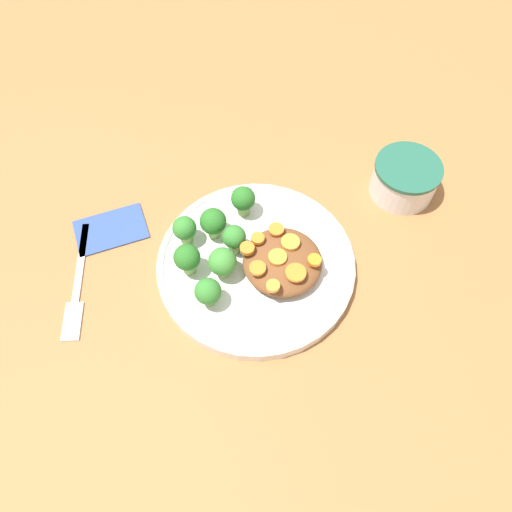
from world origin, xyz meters
TOP-DOWN VIEW (x-y plane):
  - ground_plane at (0.00, 0.00)m, footprint 4.00×4.00m
  - plate at (0.00, 0.00)m, footprint 0.28×0.28m
  - dip_bowl at (-0.27, 0.02)m, footprint 0.10×0.10m
  - stew_mound at (-0.02, 0.03)m, footprint 0.11×0.11m
  - broccoli_floret_0 at (0.01, -0.03)m, footprint 0.03×0.03m
  - broccoli_floret_1 at (0.02, -0.07)m, footprint 0.04×0.04m
  - broccoli_floret_2 at (0.08, -0.04)m, footprint 0.04×0.04m
  - broccoli_floret_3 at (-0.04, -0.08)m, footprint 0.04×0.04m
  - broccoli_floret_4 at (0.09, 0.01)m, footprint 0.04×0.04m
  - broccoli_floret_5 at (0.05, -0.01)m, footprint 0.04×0.04m
  - broccoli_floret_6 at (0.06, -0.09)m, footprint 0.03×0.03m
  - carrot_slice_0 at (0.02, 0.06)m, footprint 0.02×0.02m
  - carrot_slice_1 at (-0.01, 0.03)m, footprint 0.03×0.03m
  - carrot_slice_2 at (0.02, 0.03)m, footprint 0.02×0.02m
  - carrot_slice_3 at (-0.04, 0.02)m, footprint 0.03×0.03m
  - carrot_slice_4 at (-0.02, 0.06)m, footprint 0.03×0.03m
  - carrot_slice_5 at (-0.01, -0.01)m, footprint 0.02×0.02m
  - carrot_slice_6 at (-0.05, 0.06)m, footprint 0.02×0.02m
  - carrot_slice_7 at (0.01, -0.01)m, footprint 0.02×0.02m
  - carrot_slice_8 at (-0.04, -0.01)m, footprint 0.02×0.02m
  - fork at (0.22, -0.12)m, footprint 0.12×0.17m
  - napkin at (0.14, -0.18)m, footprint 0.12×0.09m

SIDE VIEW (x-z plane):
  - ground_plane at x=0.00m, z-range 0.00..0.00m
  - fork at x=0.22m, z-range 0.00..0.01m
  - napkin at x=0.14m, z-range 0.00..0.01m
  - plate at x=0.00m, z-range 0.00..0.02m
  - dip_bowl at x=-0.27m, z-range 0.00..0.06m
  - stew_mound at x=-0.02m, z-range 0.02..0.05m
  - broccoli_floret_6 at x=0.06m, z-range 0.02..0.07m
  - broccoli_floret_0 at x=0.01m, z-range 0.02..0.07m
  - broccoli_floret_3 at x=-0.04m, z-range 0.02..0.07m
  - broccoli_floret_1 at x=0.02m, z-range 0.02..0.07m
  - broccoli_floret_4 at x=0.09m, z-range 0.02..0.07m
  - broccoli_floret_5 at x=0.05m, z-range 0.02..0.08m
  - broccoli_floret_2 at x=0.08m, z-range 0.02..0.08m
  - carrot_slice_8 at x=-0.04m, z-range 0.05..0.06m
  - carrot_slice_1 at x=-0.01m, z-range 0.05..0.06m
  - carrot_slice_4 at x=-0.02m, z-range 0.05..0.06m
  - carrot_slice_2 at x=0.02m, z-range 0.05..0.06m
  - carrot_slice_3 at x=-0.04m, z-range 0.05..0.06m
  - carrot_slice_5 at x=-0.01m, z-range 0.05..0.06m
  - carrot_slice_0 at x=0.02m, z-range 0.05..0.06m
  - carrot_slice_6 at x=-0.05m, z-range 0.05..0.06m
  - carrot_slice_7 at x=0.01m, z-range 0.05..0.06m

